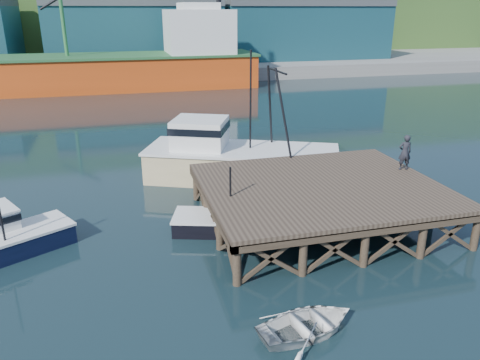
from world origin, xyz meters
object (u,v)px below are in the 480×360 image
object	(u,v)px
trawler	(238,155)
dockworker	(405,152)
boat_black	(232,217)
dinghy	(308,324)

from	to	relation	value
trawler	dockworker	world-z (taller)	trawler
boat_black	dockworker	xyz separation A→B (m)	(10.03, 0.58, 2.46)
trawler	dockworker	size ratio (longest dim) A/B	6.54
dinghy	dockworker	bearing A→B (deg)	-56.01
boat_black	dockworker	bearing A→B (deg)	20.90
dockworker	boat_black	bearing A→B (deg)	13.33
boat_black	trawler	world-z (taller)	trawler
trawler	dinghy	xyz separation A→B (m)	(-1.64, -15.63, -1.33)
boat_black	dinghy	xyz separation A→B (m)	(0.51, -8.65, -0.29)
dinghy	dockworker	world-z (taller)	dockworker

